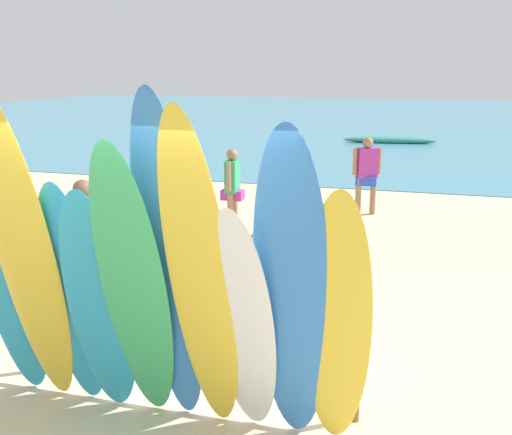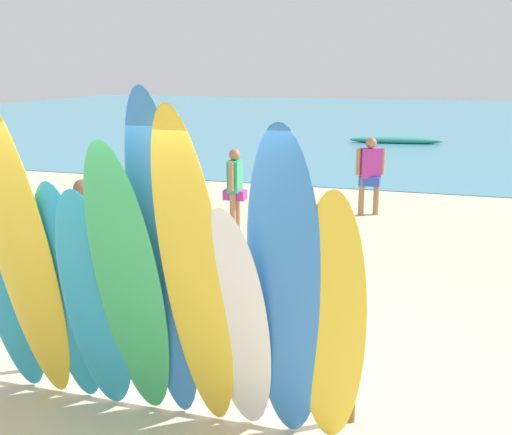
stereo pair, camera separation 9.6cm
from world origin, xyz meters
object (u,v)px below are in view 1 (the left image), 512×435
(surfboard_blue_5, at_px, (169,269))
(beachgoer_by_water, at_px, (267,227))
(surfboard_blue_8, at_px, (292,296))
(distant_boat, at_px, (390,140))
(surfboard_yellow_1, at_px, (26,258))
(surfboard_green_4, at_px, (134,291))
(surfboard_rack, at_px, (182,346))
(surfboard_teal_3, at_px, (99,306))
(surfboard_teal_0, at_px, (4,257))
(surfboard_yellow_9, at_px, (338,325))
(surfboard_yellow_6, at_px, (201,284))
(surfboard_white_7, at_px, (243,327))
(beachgoer_midbeach, at_px, (232,184))
(beachgoer_photographing, at_px, (367,170))
(surfboard_teal_2, at_px, (73,298))
(beachgoer_near_rack, at_px, (86,235))

(surfboard_blue_5, xyz_separation_m, beachgoer_by_water, (-0.08, 3.22, -0.52))
(surfboard_blue_8, xyz_separation_m, distant_boat, (-0.45, 19.45, -1.16))
(surfboard_yellow_1, relative_size, surfboard_green_4, 1.13)
(surfboard_rack, relative_size, beachgoer_by_water, 2.12)
(surfboard_green_4, bearing_deg, surfboard_teal_3, 164.32)
(surfboard_rack, bearing_deg, distant_boat, 88.01)
(surfboard_yellow_1, bearing_deg, surfboard_teal_0, 168.11)
(distant_boat, bearing_deg, surfboard_yellow_9, -87.69)
(surfboard_teal_3, relative_size, beachgoer_by_water, 1.36)
(surfboard_teal_0, height_order, surfboard_blue_8, surfboard_teal_0)
(surfboard_teal_3, bearing_deg, surfboard_yellow_1, -177.74)
(surfboard_teal_0, relative_size, surfboard_yellow_6, 0.99)
(surfboard_yellow_1, bearing_deg, surfboard_yellow_6, -0.73)
(surfboard_white_7, height_order, beachgoer_midbeach, surfboard_white_7)
(surfboard_blue_8, bearing_deg, surfboard_blue_5, 178.83)
(surfboard_rack, distance_m, surfboard_teal_0, 1.69)
(surfboard_blue_5, bearing_deg, surfboard_yellow_9, 2.43)
(surfboard_white_7, xyz_separation_m, surfboard_yellow_9, (0.70, 0.07, 0.07))
(surfboard_teal_3, bearing_deg, distant_boat, 84.28)
(surfboard_rack, relative_size, beachgoer_photographing, 2.08)
(beachgoer_by_water, bearing_deg, surfboard_teal_3, 169.22)
(surfboard_teal_3, bearing_deg, surfboard_teal_2, 163.20)
(beachgoer_near_rack, bearing_deg, surfboard_white_7, -73.79)
(surfboard_rack, height_order, beachgoer_near_rack, beachgoer_near_rack)
(surfboard_rack, height_order, distant_boat, surfboard_rack)
(surfboard_teal_0, bearing_deg, beachgoer_by_water, 60.73)
(surfboard_yellow_1, xyz_separation_m, surfboard_blue_5, (1.23, 0.05, 0.00))
(surfboard_teal_0, distance_m, surfboard_yellow_9, 2.81)
(surfboard_blue_5, relative_size, surfboard_blue_8, 1.08)
(distant_boat, bearing_deg, beachgoer_midbeach, -98.16)
(surfboard_teal_0, relative_size, surfboard_teal_2, 1.32)
(surfboard_yellow_6, height_order, surfboard_blue_8, surfboard_yellow_6)
(surfboard_teal_3, bearing_deg, surfboard_blue_8, -2.93)
(surfboard_yellow_6, distance_m, surfboard_yellow_9, 1.04)
(beachgoer_photographing, relative_size, beachgoer_by_water, 1.02)
(surfboard_teal_0, height_order, beachgoer_photographing, surfboard_teal_0)
(surfboard_yellow_1, relative_size, beachgoer_midbeach, 1.91)
(surfboard_teal_3, relative_size, surfboard_blue_8, 0.79)
(surfboard_white_7, relative_size, surfboard_yellow_9, 0.95)
(surfboard_teal_2, bearing_deg, beachgoer_photographing, 74.79)
(beachgoer_near_rack, bearing_deg, surfboard_teal_3, -91.02)
(surfboard_blue_5, bearing_deg, surfboard_yellow_6, -21.05)
(beachgoer_near_rack, bearing_deg, surfboard_rack, -74.54)
(surfboard_teal_2, height_order, distant_boat, surfboard_teal_2)
(surfboard_yellow_1, xyz_separation_m, surfboard_blue_8, (2.19, 0.03, -0.11))
(surfboard_blue_5, relative_size, surfboard_yellow_9, 1.31)
(surfboard_blue_8, height_order, beachgoer_midbeach, surfboard_blue_8)
(surfboard_green_4, relative_size, surfboard_yellow_9, 1.16)
(surfboard_yellow_6, relative_size, beachgoer_midbeach, 1.87)
(surfboard_teal_0, distance_m, distant_boat, 19.56)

